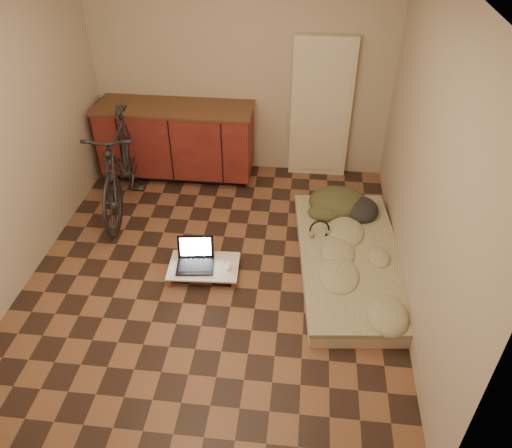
# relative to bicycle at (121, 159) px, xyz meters

# --- Properties ---
(room_shell) EXTENTS (3.50, 4.00, 2.60)m
(room_shell) POSITION_rel_bicycle_xyz_m (1.20, -1.00, 0.71)
(room_shell) COLOR brown
(room_shell) RESTS_ON ground
(cabinets) EXTENTS (1.84, 0.62, 0.91)m
(cabinets) POSITION_rel_bicycle_xyz_m (0.45, 0.70, -0.12)
(cabinets) COLOR black
(cabinets) RESTS_ON ground
(appliance_panel) EXTENTS (0.70, 0.10, 1.70)m
(appliance_panel) POSITION_rel_bicycle_xyz_m (2.15, 0.94, 0.26)
(appliance_panel) COLOR beige
(appliance_panel) RESTS_ON ground
(bicycle) EXTENTS (0.73, 1.86, 1.17)m
(bicycle) POSITION_rel_bicycle_xyz_m (0.00, 0.00, 0.00)
(bicycle) COLOR black
(bicycle) RESTS_ON ground
(futon) EXTENTS (1.17, 2.11, 0.17)m
(futon) POSITION_rel_bicycle_xyz_m (2.50, -0.85, -0.50)
(futon) COLOR beige
(futon) RESTS_ON ground
(clothing_pile) EXTENTS (0.72, 0.62, 0.27)m
(clothing_pile) POSITION_rel_bicycle_xyz_m (2.45, -0.08, -0.28)
(clothing_pile) COLOR #3E3F25
(clothing_pile) RESTS_ON futon
(headphones) EXTENTS (0.27, 0.25, 0.15)m
(headphones) POSITION_rel_bicycle_xyz_m (2.19, -0.59, -0.34)
(headphones) COLOR black
(headphones) RESTS_ON futon
(lap_desk) EXTENTS (0.69, 0.46, 0.11)m
(lap_desk) POSITION_rel_bicycle_xyz_m (1.10, -1.10, -0.49)
(lap_desk) COLOR brown
(lap_desk) RESTS_ON ground
(laptop) EXTENTS (0.38, 0.35, 0.24)m
(laptop) POSITION_rel_bicycle_xyz_m (1.02, -1.08, -0.43)
(laptop) COLOR black
(laptop) RESTS_ON lap_desk
(mouse) EXTENTS (0.07, 0.11, 0.04)m
(mouse) POSITION_rel_bicycle_xyz_m (1.35, -1.11, -0.46)
(mouse) COLOR white
(mouse) RESTS_ON lap_desk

